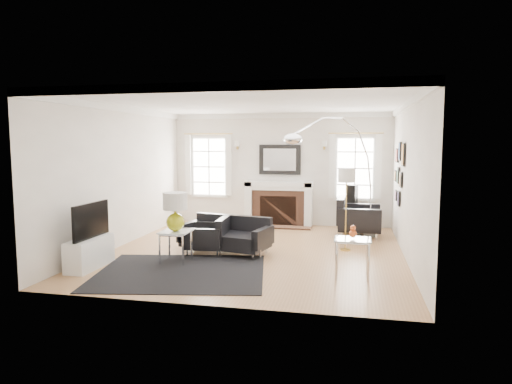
% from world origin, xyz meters
% --- Properties ---
extents(floor, '(6.00, 6.00, 0.00)m').
position_xyz_m(floor, '(0.00, 0.00, 0.00)').
color(floor, '#9D6D42').
rests_on(floor, ground).
extents(back_wall, '(5.50, 0.04, 2.80)m').
position_xyz_m(back_wall, '(0.00, 3.00, 1.40)').
color(back_wall, white).
rests_on(back_wall, floor).
extents(front_wall, '(5.50, 0.04, 2.80)m').
position_xyz_m(front_wall, '(0.00, -3.00, 1.40)').
color(front_wall, white).
rests_on(front_wall, floor).
extents(left_wall, '(0.04, 6.00, 2.80)m').
position_xyz_m(left_wall, '(-2.75, 0.00, 1.40)').
color(left_wall, white).
rests_on(left_wall, floor).
extents(right_wall, '(0.04, 6.00, 2.80)m').
position_xyz_m(right_wall, '(2.75, 0.00, 1.40)').
color(right_wall, white).
rests_on(right_wall, floor).
extents(ceiling, '(5.50, 6.00, 0.02)m').
position_xyz_m(ceiling, '(0.00, 0.00, 2.80)').
color(ceiling, white).
rests_on(ceiling, back_wall).
extents(crown_molding, '(5.50, 6.00, 0.12)m').
position_xyz_m(crown_molding, '(0.00, 0.00, 2.74)').
color(crown_molding, white).
rests_on(crown_molding, back_wall).
extents(fireplace, '(1.70, 0.69, 1.11)m').
position_xyz_m(fireplace, '(0.00, 2.79, 0.54)').
color(fireplace, white).
rests_on(fireplace, floor).
extents(mantel_mirror, '(1.05, 0.07, 0.75)m').
position_xyz_m(mantel_mirror, '(0.00, 2.95, 1.65)').
color(mantel_mirror, black).
rests_on(mantel_mirror, back_wall).
extents(window_left, '(1.24, 0.15, 1.62)m').
position_xyz_m(window_left, '(-1.85, 2.95, 1.46)').
color(window_left, white).
rests_on(window_left, back_wall).
extents(window_right, '(1.24, 0.15, 1.62)m').
position_xyz_m(window_right, '(1.85, 2.95, 1.46)').
color(window_right, white).
rests_on(window_right, back_wall).
extents(gallery_wall, '(0.04, 1.73, 1.29)m').
position_xyz_m(gallery_wall, '(2.72, 1.30, 1.53)').
color(gallery_wall, black).
rests_on(gallery_wall, right_wall).
extents(tv_unit, '(0.35, 1.00, 1.09)m').
position_xyz_m(tv_unit, '(-2.44, -1.70, 0.33)').
color(tv_unit, white).
rests_on(tv_unit, floor).
extents(area_rug, '(2.98, 2.63, 0.01)m').
position_xyz_m(area_rug, '(-0.87, -1.65, 0.01)').
color(area_rug, black).
rests_on(area_rug, floor).
extents(sofa, '(1.82, 1.13, 0.55)m').
position_xyz_m(sofa, '(-0.52, -0.15, 0.30)').
color(sofa, black).
rests_on(sofa, floor).
extents(armchair_left, '(0.77, 0.85, 0.55)m').
position_xyz_m(armchair_left, '(-0.83, -0.30, 0.31)').
color(armchair_left, black).
rests_on(armchair_left, floor).
extents(armchair_right, '(0.96, 1.06, 0.71)m').
position_xyz_m(armchair_right, '(1.90, 1.89, 0.39)').
color(armchair_right, black).
rests_on(armchair_right, floor).
extents(coffee_table, '(0.83, 0.83, 0.37)m').
position_xyz_m(coffee_table, '(-0.17, -0.16, 0.34)').
color(coffee_table, silver).
rests_on(coffee_table, floor).
extents(side_table_left, '(0.50, 0.50, 0.55)m').
position_xyz_m(side_table_left, '(-1.18, -1.08, 0.44)').
color(side_table_left, silver).
rests_on(side_table_left, floor).
extents(nesting_table, '(0.55, 0.46, 0.61)m').
position_xyz_m(nesting_table, '(1.81, -1.37, 0.49)').
color(nesting_table, silver).
rests_on(nesting_table, floor).
extents(gourd_lamp, '(0.42, 0.42, 0.67)m').
position_xyz_m(gourd_lamp, '(-1.18, -1.08, 0.94)').
color(gourd_lamp, '#B7BA17').
rests_on(gourd_lamp, side_table_left).
extents(orange_vase, '(0.12, 0.12, 0.19)m').
position_xyz_m(orange_vase, '(1.81, -1.37, 0.71)').
color(orange_vase, '#DB531C').
rests_on(orange_vase, nesting_table).
extents(arc_floor_lamp, '(1.91, 1.77, 2.70)m').
position_xyz_m(arc_floor_lamp, '(1.41, 1.33, 1.46)').
color(arc_floor_lamp, white).
rests_on(arc_floor_lamp, floor).
extents(stick_floor_lamp, '(0.32, 0.32, 1.59)m').
position_xyz_m(stick_floor_lamp, '(1.68, 0.43, 1.37)').
color(stick_floor_lamp, gold).
rests_on(stick_floor_lamp, floor).
extents(speaker_tower, '(0.28, 0.28, 1.07)m').
position_xyz_m(speaker_tower, '(1.80, 2.65, 0.54)').
color(speaker_tower, black).
rests_on(speaker_tower, floor).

